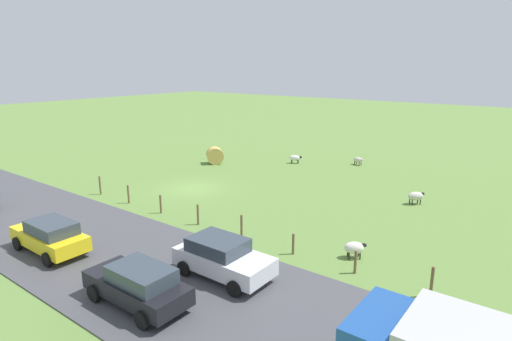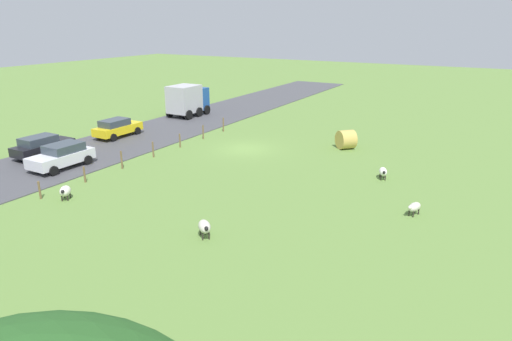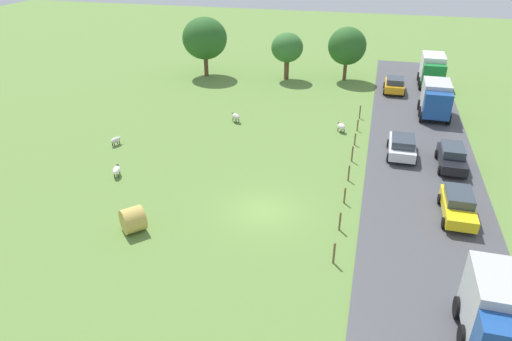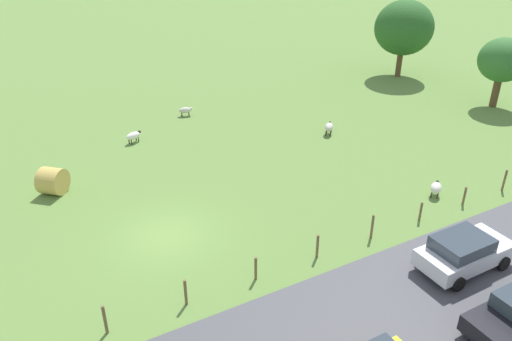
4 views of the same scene
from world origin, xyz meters
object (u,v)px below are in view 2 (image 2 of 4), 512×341
Objects in this scene: sheep_2 at (204,227)px; truck_0 at (188,99)px; sheep_0 at (383,172)px; car_3 at (117,128)px; hay_bale_0 at (346,140)px; car_2 at (62,155)px; car_0 at (42,146)px; sheep_1 at (65,191)px; sheep_3 at (414,207)px.

sheep_2 is 0.26× the size of truck_0.
sheep_0 is 0.28× the size of car_3.
hay_bale_0 is 20.75m from car_2.
sheep_0 is 22.61m from car_3.
car_0 is at bearing 87.04° from car_3.
truck_0 is 18.40m from car_2.
car_2 is (-3.48, 1.01, 0.03)m from car_0.
sheep_2 is 0.26× the size of car_3.
car_3 is (-0.29, 10.13, -0.91)m from truck_0.
sheep_1 is 0.25× the size of car_2.
truck_0 is 10.18m from car_3.
hay_bale_0 is 18.94m from truck_0.
sheep_2 reaches higher than sheep_0.
sheep_0 reaches higher than sheep_3.
car_3 reaches higher than car_0.
car_3 is (8.05, -11.59, 0.37)m from sheep_1.
sheep_0 is at bearing -178.44° from car_3.
sheep_1 is 0.25× the size of truck_0.
sheep_1 is at bearing 124.79° from car_3.
car_0 is (25.77, 2.79, 0.41)m from sheep_3.
sheep_2 is at bearing 87.74° from hay_bale_0.
sheep_3 is 0.26× the size of car_2.
hay_bale_0 reaches higher than sheep_0.
sheep_0 is at bearing -161.81° from car_0.
car_0 is at bearing 89.77° from truck_0.
truck_0 is at bearing -88.37° from car_3.
sheep_2 is 1.01× the size of sheep_3.
car_2 is at bearing 43.30° from hay_bale_0.
car_0 is (17.88, -4.55, 0.33)m from sheep_2.
sheep_0 is 21.27m from car_2.
car_0 is (8.41, -4.66, 0.36)m from sheep_1.
sheep_0 is 18.99m from sheep_1.
sheep_3 is 0.26× the size of car_0.
truck_0 reaches higher than car_2.
car_2 is (15.10, 14.23, 0.16)m from hay_bale_0.
car_3 is at bearing -68.51° from car_2.
car_2 is 0.98× the size of car_3.
sheep_2 reaches higher than sheep_3.
truck_0 is (25.71, -14.27, 1.33)m from sheep_3.
hay_bale_0 is (-10.17, -17.89, 0.23)m from sheep_1.
truck_0 reaches higher than sheep_0.
car_2 is at bearing -13.80° from sheep_2.
sheep_1 is (14.54, 12.20, 0.01)m from sheep_0.
truck_0 is (18.52, -3.83, 1.05)m from hay_bale_0.
sheep_0 is 5.53m from sheep_3.
car_2 is at bearing 23.70° from sheep_0.
car_0 is (0.07, 17.06, -0.92)m from truck_0.
car_0 reaches higher than sheep_3.
truck_0 reaches higher than car_3.
sheep_2 is at bearing 165.74° from car_0.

